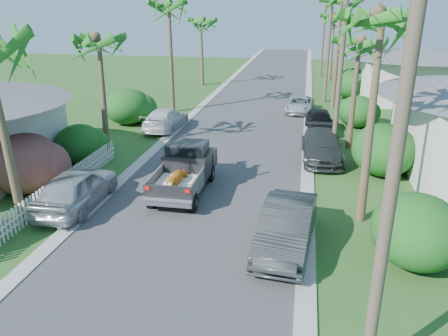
% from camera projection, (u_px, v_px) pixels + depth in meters
% --- Properties ---
extents(ground, '(120.00, 120.00, 0.00)m').
position_uv_depth(ground, '(153.00, 293.00, 12.45)').
color(ground, '#2F5A22').
rests_on(ground, ground).
extents(road, '(8.00, 100.00, 0.02)m').
position_uv_depth(road, '(255.00, 106.00, 35.48)').
color(road, '#38383A').
rests_on(road, ground).
extents(curb_left, '(0.60, 100.00, 0.06)m').
position_uv_depth(curb_left, '(203.00, 104.00, 36.21)').
color(curb_left, '#A5A39E').
rests_on(curb_left, ground).
extents(curb_right, '(0.60, 100.00, 0.06)m').
position_uv_depth(curb_right, '(309.00, 108.00, 34.74)').
color(curb_right, '#A5A39E').
rests_on(curb_right, ground).
extents(pickup_truck, '(1.98, 5.12, 2.06)m').
position_uv_depth(pickup_truck, '(186.00, 167.00, 19.27)').
color(pickup_truck, black).
rests_on(pickup_truck, ground).
extents(parked_car_rn, '(2.08, 4.84, 1.55)m').
position_uv_depth(parked_car_rn, '(287.00, 227.00, 14.52)').
color(parked_car_rn, '#2E3133').
rests_on(parked_car_rn, ground).
extents(parked_car_rm, '(2.27, 5.12, 1.46)m').
position_uv_depth(parked_car_rm, '(322.00, 146.00, 23.08)').
color(parked_car_rm, '#2D3032').
rests_on(parked_car_rm, ground).
extents(parked_car_rf, '(2.02, 4.25, 1.41)m').
position_uv_depth(parked_car_rf, '(320.00, 121.00, 28.19)').
color(parked_car_rf, black).
rests_on(parked_car_rf, ground).
extents(parked_car_rd, '(2.28, 4.34, 1.16)m').
position_uv_depth(parked_car_rd, '(300.00, 105.00, 33.43)').
color(parked_car_rd, silver).
rests_on(parked_car_rd, ground).
extents(parked_car_ln, '(1.96, 4.71, 1.60)m').
position_uv_depth(parked_car_ln, '(76.00, 189.00, 17.54)').
color(parked_car_ln, silver).
rests_on(parked_car_ln, ground).
extents(parked_car_lf, '(2.13, 4.86, 1.39)m').
position_uv_depth(parked_car_lf, '(166.00, 119.00, 28.74)').
color(parked_car_lf, silver).
rests_on(parked_car_lf, ground).
extents(palm_l_b, '(4.40, 4.40, 7.40)m').
position_uv_depth(palm_l_b, '(97.00, 38.00, 22.52)').
color(palm_l_b, brown).
rests_on(palm_l_b, ground).
extents(palm_l_c, '(4.40, 4.40, 9.20)m').
position_uv_depth(palm_l_c, '(169.00, 3.00, 30.98)').
color(palm_l_c, brown).
rests_on(palm_l_c, ground).
extents(palm_l_d, '(4.40, 4.40, 7.70)m').
position_uv_depth(palm_l_d, '(201.00, 19.00, 42.64)').
color(palm_l_d, brown).
rests_on(palm_l_d, ground).
extents(palm_r_a, '(4.40, 4.40, 8.70)m').
position_uv_depth(palm_r_a, '(384.00, 15.00, 14.31)').
color(palm_r_a, brown).
rests_on(palm_r_a, ground).
extents(palm_r_b, '(4.40, 4.40, 7.20)m').
position_uv_depth(palm_r_b, '(360.00, 41.00, 23.06)').
color(palm_r_b, brown).
rests_on(palm_r_b, ground).
extents(palm_r_c, '(4.40, 4.40, 9.40)m').
position_uv_depth(palm_r_c, '(342.00, 0.00, 32.51)').
color(palm_r_c, brown).
rests_on(palm_r_c, ground).
extents(palm_r_d, '(4.40, 4.40, 8.00)m').
position_uv_depth(palm_r_d, '(335.00, 16.00, 45.84)').
color(palm_r_d, brown).
rests_on(palm_r_d, ground).
extents(shrub_l_b, '(3.00, 3.30, 2.60)m').
position_uv_depth(shrub_l_b, '(25.00, 163.00, 18.85)').
color(shrub_l_b, '#AD184A').
rests_on(shrub_l_b, ground).
extents(shrub_l_c, '(2.40, 2.64, 2.00)m').
position_uv_depth(shrub_l_c, '(79.00, 144.00, 22.57)').
color(shrub_l_c, '#194614').
rests_on(shrub_l_c, ground).
extents(shrub_l_d, '(3.20, 3.52, 2.40)m').
position_uv_depth(shrub_l_d, '(128.00, 106.00, 29.98)').
color(shrub_l_d, '#194614').
rests_on(shrub_l_d, ground).
extents(shrub_r_a, '(2.80, 3.08, 2.30)m').
position_uv_depth(shrub_r_a, '(417.00, 231.00, 13.51)').
color(shrub_r_a, '#194614').
rests_on(shrub_r_a, ground).
extents(shrub_r_b, '(3.00, 3.30, 2.50)m').
position_uv_depth(shrub_r_b, '(384.00, 150.00, 20.81)').
color(shrub_r_b, '#194614').
rests_on(shrub_r_b, ground).
extents(shrub_r_c, '(2.60, 2.86, 2.10)m').
position_uv_depth(shrub_r_c, '(358.00, 111.00, 29.23)').
color(shrub_r_c, '#194614').
rests_on(shrub_r_c, ground).
extents(shrub_r_d, '(3.20, 3.52, 2.60)m').
position_uv_depth(shrub_r_d, '(353.00, 83.00, 38.27)').
color(shrub_r_d, '#194614').
rests_on(shrub_r_d, ground).
extents(picket_fence, '(0.10, 11.00, 1.00)m').
position_uv_depth(picket_fence, '(59.00, 188.00, 18.36)').
color(picket_fence, white).
rests_on(picket_fence, ground).
extents(house_right_far, '(9.00, 8.00, 4.60)m').
position_uv_depth(house_right_far, '(414.00, 76.00, 37.13)').
color(house_right_far, silver).
rests_on(house_right_far, ground).
extents(utility_pole_a, '(1.60, 0.26, 9.00)m').
position_uv_depth(utility_pole_a, '(392.00, 185.00, 8.04)').
color(utility_pole_a, brown).
rests_on(utility_pole_a, ground).
extents(utility_pole_b, '(1.60, 0.26, 9.00)m').
position_uv_depth(utility_pole_b, '(340.00, 72.00, 21.86)').
color(utility_pole_b, brown).
rests_on(utility_pole_b, ground).
extents(utility_pole_c, '(1.60, 0.26, 9.00)m').
position_uv_depth(utility_pole_c, '(329.00, 46.00, 35.68)').
color(utility_pole_c, brown).
rests_on(utility_pole_c, ground).
extents(utility_pole_d, '(1.60, 0.26, 9.00)m').
position_uv_depth(utility_pole_d, '(323.00, 35.00, 49.51)').
color(utility_pole_d, brown).
rests_on(utility_pole_d, ground).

